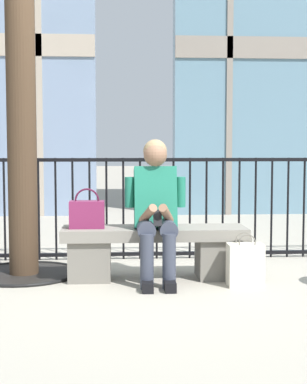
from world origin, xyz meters
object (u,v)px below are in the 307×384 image
Objects in this scene: stone_bench at (154,248)px; seated_person_with_phone at (156,206)px; shopping_bag at (245,264)px; handbag_on_bench at (87,214)px.

seated_person_with_phone is (0.01, -0.13, 0.38)m from stone_bench.
seated_person_with_phone is at bearing 164.37° from shopping_bag.
stone_bench is 3.62× the size of shopping_bag.
shopping_bag is (1.31, -0.32, -0.39)m from handbag_on_bench.
handbag_on_bench reaches higher than stone_bench.
seated_person_with_phone is 3.53× the size of handbag_on_bench.
seated_person_with_phone is at bearing -87.61° from stone_bench.
seated_person_with_phone is 2.74× the size of shopping_bag.
shopping_bag is (0.73, -0.33, -0.09)m from stone_bench.
handbag_on_bench is at bearing 168.54° from seated_person_with_phone.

